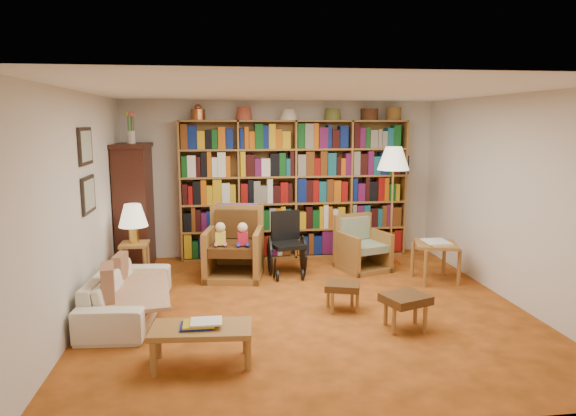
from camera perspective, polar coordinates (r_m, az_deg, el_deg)
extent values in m
plane|color=#BD581D|center=(6.21, 2.05, -10.90)|extent=(5.00, 5.00, 0.00)
plane|color=white|center=(5.83, 2.20, 12.80)|extent=(5.00, 5.00, 0.00)
plane|color=silver|center=(8.35, -0.74, 3.22)|extent=(5.00, 0.00, 5.00)
plane|color=silver|center=(3.50, 9.00, -5.75)|extent=(5.00, 0.00, 5.00)
plane|color=silver|center=(6.01, -22.10, 0.05)|extent=(0.00, 5.00, 5.00)
plane|color=silver|center=(6.77, 23.48, 0.96)|extent=(0.00, 5.00, 5.00)
cube|color=#94612E|center=(8.23, 0.77, 2.08)|extent=(3.60, 0.30, 2.20)
cube|color=#3E1B10|center=(7.94, -16.67, -0.05)|extent=(0.45, 0.90, 1.80)
cube|color=#3E1B10|center=(7.85, -16.99, 6.66)|extent=(0.50, 0.95, 0.06)
cylinder|color=silver|center=(7.85, -17.03, 7.53)|extent=(0.12, 0.12, 0.18)
cube|color=black|center=(6.23, -21.61, 6.41)|extent=(0.03, 0.52, 0.42)
cube|color=gray|center=(6.22, -21.48, 6.42)|extent=(0.01, 0.44, 0.34)
cube|color=black|center=(6.28, -21.30, 1.40)|extent=(0.03, 0.52, 0.42)
cube|color=gray|center=(6.27, -21.17, 1.40)|extent=(0.01, 0.44, 0.34)
imported|color=beige|center=(6.14, -17.40, -9.06)|extent=(1.79, 0.81, 0.51)
cube|color=beige|center=(6.12, -16.96, -8.66)|extent=(0.99, 1.59, 0.04)
cube|color=maroon|center=(6.44, -18.11, -6.42)|extent=(0.14, 0.35, 0.34)
cube|color=maroon|center=(5.78, -19.37, -8.30)|extent=(0.20, 0.42, 0.41)
cube|color=#94612E|center=(7.22, -16.70, -3.88)|extent=(0.37, 0.37, 0.04)
cylinder|color=#94612E|center=(7.18, -17.92, -6.34)|extent=(0.05, 0.05, 0.52)
cylinder|color=#94612E|center=(7.13, -15.61, -6.33)|extent=(0.05, 0.05, 0.52)
cylinder|color=#94612E|center=(7.45, -17.53, -5.74)|extent=(0.05, 0.05, 0.52)
cylinder|color=#94612E|center=(7.41, -15.30, -5.72)|extent=(0.05, 0.05, 0.52)
cylinder|color=gold|center=(7.19, -16.74, -2.89)|extent=(0.13, 0.13, 0.22)
cone|color=#FCEECF|center=(7.14, -16.85, -0.78)|extent=(0.39, 0.39, 0.30)
cube|color=#94612E|center=(7.35, -5.98, -7.32)|extent=(0.91, 0.93, 0.09)
cube|color=#94612E|center=(7.27, -8.80, -5.10)|extent=(0.21, 0.81, 0.69)
cube|color=#94612E|center=(7.28, -3.25, -4.97)|extent=(0.21, 0.81, 0.69)
cube|color=#94612E|center=(7.58, -6.11, -3.33)|extent=(0.78, 0.22, 0.97)
cube|color=#472A12|center=(7.21, -6.03, -4.44)|extent=(0.71, 0.78, 0.13)
cube|color=#472A12|center=(7.46, -6.13, -1.75)|extent=(0.62, 0.21, 0.41)
cube|color=#B02F62|center=(7.56, -6.16, -1.11)|extent=(0.61, 0.17, 0.43)
cube|color=#94612E|center=(7.75, 8.28, -6.55)|extent=(0.81, 0.83, 0.07)
cube|color=#94612E|center=(7.61, 6.23, -4.86)|extent=(0.26, 0.65, 0.57)
cube|color=#94612E|center=(7.76, 10.38, -4.67)|extent=(0.26, 0.65, 0.57)
cube|color=#94612E|center=(7.93, 7.77, -3.44)|extent=(0.63, 0.26, 0.80)
cube|color=gray|center=(7.64, 8.39, -4.30)|extent=(0.64, 0.68, 0.11)
cube|color=gray|center=(7.83, 7.91, -2.21)|extent=(0.50, 0.24, 0.34)
cube|color=black|center=(7.32, -0.07, -4.15)|extent=(0.53, 0.53, 0.06)
cube|color=black|center=(7.47, -0.28, -1.95)|extent=(0.44, 0.16, 0.44)
cylinder|color=black|center=(7.42, -2.03, -5.26)|extent=(0.03, 0.54, 0.54)
cylinder|color=black|center=(7.48, 1.69, -5.14)|extent=(0.03, 0.54, 0.54)
cylinder|color=black|center=(7.13, -1.19, -7.51)|extent=(0.03, 0.16, 0.16)
cylinder|color=black|center=(7.18, 1.61, -7.40)|extent=(0.03, 0.16, 0.16)
cylinder|color=gold|center=(8.14, 11.25, -5.98)|extent=(0.30, 0.30, 0.03)
cylinder|color=gold|center=(7.97, 11.43, -0.82)|extent=(0.03, 0.03, 1.52)
cone|color=#FCEECF|center=(7.87, 11.63, 5.43)|extent=(0.48, 0.48, 0.35)
cube|color=#94612E|center=(7.30, 16.13, -3.92)|extent=(0.67, 0.67, 0.04)
cylinder|color=#94612E|center=(7.07, 15.03, -6.56)|extent=(0.05, 0.05, 0.50)
cylinder|color=#94612E|center=(7.26, 18.48, -6.31)|extent=(0.05, 0.05, 0.50)
cylinder|color=#94612E|center=(7.49, 13.66, -5.60)|extent=(0.05, 0.05, 0.50)
cylinder|color=#94612E|center=(7.67, 16.95, -5.39)|extent=(0.05, 0.05, 0.50)
cube|color=silver|center=(7.29, 16.14, -3.66)|extent=(0.39, 0.45, 0.03)
cube|color=#472A12|center=(6.03, 6.10, -8.63)|extent=(0.47, 0.43, 0.08)
cylinder|color=#94612E|center=(5.95, 4.94, -10.57)|extent=(0.04, 0.04, 0.25)
cylinder|color=#94612E|center=(6.02, 7.71, -10.38)|extent=(0.04, 0.04, 0.25)
cylinder|color=#94612E|center=(6.16, 4.47, -9.83)|extent=(0.04, 0.04, 0.25)
cylinder|color=#94612E|center=(6.23, 7.14, -9.67)|extent=(0.04, 0.04, 0.25)
cube|color=#472A12|center=(5.60, 12.94, -9.82)|extent=(0.55, 0.51, 0.09)
cylinder|color=#94612E|center=(5.50, 11.69, -12.27)|extent=(0.04, 0.04, 0.29)
cylinder|color=#94612E|center=(5.61, 14.98, -11.94)|extent=(0.04, 0.04, 0.29)
cylinder|color=#94612E|center=(5.73, 10.80, -11.31)|extent=(0.04, 0.04, 0.29)
cylinder|color=#94612E|center=(5.84, 13.97, -11.02)|extent=(0.04, 0.04, 0.29)
cube|color=#94612E|center=(4.79, -9.61, -13.14)|extent=(0.93, 0.52, 0.05)
cylinder|color=#94612E|center=(4.73, -14.74, -15.97)|extent=(0.06, 0.06, 0.31)
cylinder|color=#94612E|center=(4.70, -4.48, -15.87)|extent=(0.06, 0.06, 0.31)
cylinder|color=#94612E|center=(5.06, -14.22, -14.23)|extent=(0.06, 0.06, 0.31)
cylinder|color=#94612E|center=(5.03, -4.70, -14.12)|extent=(0.06, 0.06, 0.31)
cube|color=brown|center=(4.77, -9.63, -12.56)|extent=(0.30, 0.24, 0.05)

